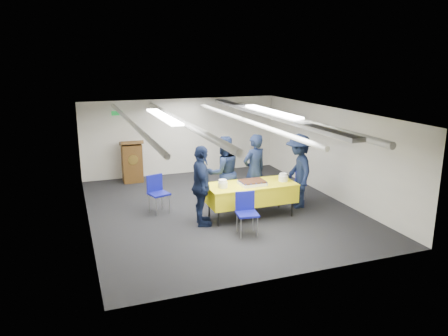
{
  "coord_description": "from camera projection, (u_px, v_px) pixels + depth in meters",
  "views": [
    {
      "loc": [
        -3.29,
        -9.29,
        3.55
      ],
      "look_at": [
        0.03,
        -0.2,
        1.05
      ],
      "focal_mm": 35.0,
      "sensor_mm": 36.0,
      "label": 1
    }
  ],
  "objects": [
    {
      "name": "serving_table",
      "position": [
        251.0,
        193.0,
        9.79
      ],
      "size": [
        2.0,
        0.88,
        0.77
      ],
      "color": "black",
      "rests_on": "ground"
    },
    {
      "name": "chair_near",
      "position": [
        246.0,
        209.0,
        8.86
      ],
      "size": [
        0.47,
        0.47,
        0.87
      ],
      "color": "gray",
      "rests_on": "ground"
    },
    {
      "name": "sailor_b",
      "position": [
        223.0,
        173.0,
        10.27
      ],
      "size": [
        0.91,
        0.74,
        1.75
      ],
      "primitive_type": "imported",
      "rotation": [
        0.0,
        0.0,
        3.23
      ],
      "color": "black",
      "rests_on": "ground"
    },
    {
      "name": "plate_stack_right",
      "position": [
        283.0,
        177.0,
        9.93
      ],
      "size": [
        0.21,
        0.21,
        0.18
      ],
      "color": "white",
      "rests_on": "serving_table"
    },
    {
      "name": "sheet_cake",
      "position": [
        252.0,
        183.0,
        9.66
      ],
      "size": [
        0.57,
        0.45,
        0.1
      ],
      "color": "white",
      "rests_on": "serving_table"
    },
    {
      "name": "ground",
      "position": [
        220.0,
        209.0,
        10.43
      ],
      "size": [
        7.0,
        7.0,
        0.0
      ],
      "primitive_type": "plane",
      "color": "black",
      "rests_on": "ground"
    },
    {
      "name": "plate_stack_left",
      "position": [
        223.0,
        184.0,
        9.45
      ],
      "size": [
        0.21,
        0.21,
        0.18
      ],
      "color": "white",
      "rests_on": "serving_table"
    },
    {
      "name": "room_shell",
      "position": [
        218.0,
        131.0,
        10.37
      ],
      "size": [
        6.0,
        7.0,
        2.3
      ],
      "color": "silver",
      "rests_on": "ground"
    },
    {
      "name": "chair_left",
      "position": [
        157.0,
        190.0,
        10.13
      ],
      "size": [
        0.53,
        0.53,
        0.87
      ],
      "color": "gray",
      "rests_on": "ground"
    },
    {
      "name": "sailor_a",
      "position": [
        254.0,
        171.0,
        10.39
      ],
      "size": [
        0.74,
        0.59,
        1.77
      ],
      "primitive_type": "imported",
      "rotation": [
        0.0,
        0.0,
        3.42
      ],
      "color": "black",
      "rests_on": "ground"
    },
    {
      "name": "sailor_d",
      "position": [
        298.0,
        171.0,
        10.36
      ],
      "size": [
        0.91,
        1.27,
        1.78
      ],
      "primitive_type": "imported",
      "rotation": [
        0.0,
        0.0,
        -1.8
      ],
      "color": "black",
      "rests_on": "ground"
    },
    {
      "name": "sailor_c",
      "position": [
        201.0,
        186.0,
        9.22
      ],
      "size": [
        0.61,
        1.08,
        1.74
      ],
      "primitive_type": "imported",
      "rotation": [
        0.0,
        0.0,
        1.38
      ],
      "color": "black",
      "rests_on": "ground"
    },
    {
      "name": "podium",
      "position": [
        132.0,
        161.0,
        12.51
      ],
      "size": [
        0.62,
        0.53,
        1.25
      ],
      "color": "brown",
      "rests_on": "ground"
    },
    {
      "name": "chair_right",
      "position": [
        297.0,
        181.0,
        10.84
      ],
      "size": [
        0.49,
        0.49,
        0.87
      ],
      "color": "gray",
      "rests_on": "ground"
    }
  ]
}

